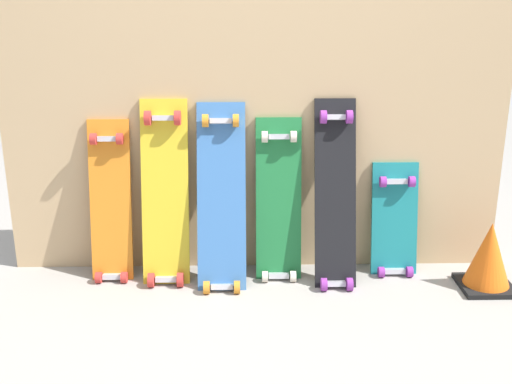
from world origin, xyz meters
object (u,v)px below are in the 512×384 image
object	(u,v)px
skateboard_black	(335,201)
skateboard_green	(279,206)
skateboard_orange	(111,208)
traffic_cone	(489,257)
skateboard_yellow	(165,199)
skateboard_blue	(221,204)
skateboard_teal	(395,226)

from	to	relation	value
skateboard_black	skateboard_green	bearing A→B (deg)	168.42
skateboard_orange	traffic_cone	distance (m)	1.80
skateboard_yellow	skateboard_blue	bearing A→B (deg)	-8.42
skateboard_green	skateboard_orange	bearing A→B (deg)	179.76
skateboard_blue	traffic_cone	distance (m)	1.27
skateboard_blue	skateboard_green	world-z (taller)	skateboard_blue
skateboard_orange	traffic_cone	size ratio (longest dim) A/B	2.55
skateboard_orange	skateboard_blue	distance (m)	0.54
skateboard_teal	traffic_cone	bearing A→B (deg)	-27.26
skateboard_black	traffic_cone	xyz separation A→B (m)	(0.71, -0.13, -0.24)
skateboard_green	traffic_cone	bearing A→B (deg)	-10.89
skateboard_blue	skateboard_black	size ratio (longest dim) A/B	0.98
skateboard_orange	skateboard_teal	bearing A→B (deg)	0.62
skateboard_blue	skateboard_orange	bearing A→B (deg)	172.88
skateboard_green	traffic_cone	size ratio (longest dim) A/B	2.56
skateboard_orange	traffic_cone	bearing A→B (deg)	-6.11
skateboard_orange	skateboard_black	size ratio (longest dim) A/B	0.90
skateboard_blue	traffic_cone	bearing A→B (deg)	-5.68
skateboard_blue	skateboard_black	distance (m)	0.54
skateboard_yellow	skateboard_blue	size ratio (longest dim) A/B	1.01
skateboard_teal	traffic_cone	world-z (taller)	skateboard_teal
skateboard_orange	skateboard_teal	xyz separation A→B (m)	(1.38, 0.02, -0.11)
skateboard_yellow	skateboard_teal	bearing A→B (deg)	2.16
skateboard_orange	skateboard_black	xyz separation A→B (m)	(1.07, -0.06, 0.05)
skateboard_orange	skateboard_yellow	xyz separation A→B (m)	(0.27, -0.03, 0.05)
skateboard_orange	skateboard_green	bearing A→B (deg)	-0.24
skateboard_orange	skateboard_yellow	world-z (taller)	skateboard_yellow
skateboard_yellow	skateboard_blue	distance (m)	0.27
skateboard_yellow	skateboard_orange	bearing A→B (deg)	174.21
skateboard_orange	traffic_cone	world-z (taller)	skateboard_orange
skateboard_black	skateboard_teal	bearing A→B (deg)	13.27
skateboard_green	traffic_cone	world-z (taller)	skateboard_green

